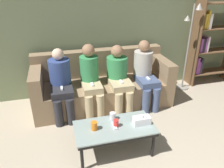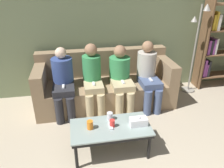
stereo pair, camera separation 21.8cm
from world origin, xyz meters
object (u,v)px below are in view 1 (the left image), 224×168
Objects in this scene: cup_near_right at (116,123)px; seated_person_right_end at (145,72)px; bookshelf at (210,41)px; couch at (102,85)px; coffee_table at (114,129)px; cup_far_center at (94,126)px; seated_person_left_end at (61,82)px; seated_person_mid_left at (91,78)px; game_remote at (114,126)px; tissue_box at (142,120)px; standing_lamp at (190,39)px; seated_person_mid_right at (119,76)px; cup_near_left at (113,116)px.

seated_person_right_end is (0.83, 1.09, 0.16)m from cup_near_right.
seated_person_right_end is at bearing -162.84° from bookshelf.
couch is 2.36× the size of coffee_table.
couch is 21.13× the size of cup_far_center.
seated_person_mid_left is (0.48, -0.00, 0.01)m from seated_person_left_end.
game_remote is 0.13× the size of seated_person_left_end.
tissue_box is 1.22m from seated_person_mid_left.
cup_near_right is 0.09× the size of seated_person_left_end.
standing_lamp is at bearing -166.11° from bookshelf.
standing_lamp is (2.15, 1.44, 0.57)m from cup_far_center.
cup_near_right is 0.45× the size of tissue_box.
seated_person_left_end is 0.96m from seated_person_mid_right.
bookshelf is 1.65× the size of seated_person_right_end.
coffee_table is at bearing 175.29° from tissue_box.
coffee_table is 0.90× the size of seated_person_left_end.
tissue_box is at bearing -3.36° from cup_far_center.
couch reaches higher than coffee_table.
cup_near_left is 0.47× the size of tissue_box.
cup_near_left is 1.01m from seated_person_mid_right.
tissue_box is at bearing -136.26° from standing_lamp.
cup_near_right is 0.33m from tissue_box.
game_remote is at bearing -142.64° from standing_lamp.
seated_person_mid_left is at bearing -169.97° from standing_lamp.
cup_near_right is 0.09× the size of seated_person_mid_right.
tissue_box is 0.36m from game_remote.
seated_person_left_end reaches higher than game_remote.
cup_near_left is (0.02, 0.15, 0.10)m from coffee_table.
seated_person_right_end reaches higher than tissue_box.
couch is 1.17m from cup_near_left.
seated_person_mid_right is (0.35, 1.09, 0.14)m from cup_near_right.
cup_near_left is at bearing -145.45° from standing_lamp.
coffee_table is (-0.13, -1.31, 0.02)m from couch.
standing_lamp reaches higher than couch.
cup_near_right is 1.26m from seated_person_left_end.
seated_person_mid_left reaches higher than seated_person_right_end.
seated_person_mid_left reaches higher than seated_person_mid_right.
seated_person_mid_left is (-0.12, 0.94, 0.16)m from cup_near_left.
bookshelf reaches higher than tissue_box.
seated_person_right_end is (1.11, 1.08, 0.15)m from cup_far_center.
bookshelf is 1.65× the size of seated_person_mid_left.
cup_near_right is at bearing -95.00° from couch.
coffee_table is 8.95× the size of cup_far_center.
standing_lamp reaches higher than seated_person_mid_left.
couch is 1.25× the size of bookshelf.
standing_lamp is (1.89, 1.44, 0.62)m from game_remote.
couch reaches higher than game_remote.
seated_person_mid_right reaches higher than game_remote.
cup_near_left is 0.06× the size of standing_lamp.
tissue_box is 0.19× the size of seated_person_mid_left.
seated_person_mid_right is at bearing -166.64° from bookshelf.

